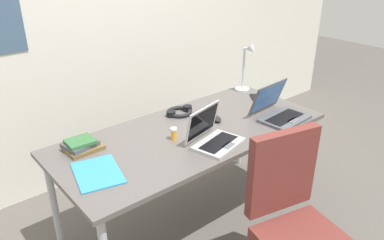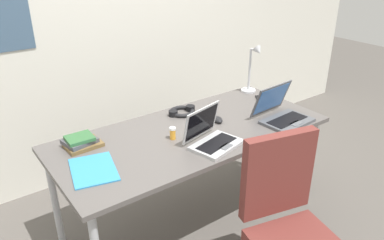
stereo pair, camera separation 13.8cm
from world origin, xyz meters
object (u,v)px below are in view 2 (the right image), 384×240
(laptop_far_corner, at_px, (212,138))
(laptop_near_mouse, at_px, (282,114))
(desk_lamp, at_px, (253,69))
(paper_folder_back_right, at_px, (93,169))
(headphones, at_px, (182,111))
(pill_bottle, at_px, (173,133))
(book_stack, at_px, (81,142))
(cell_phone, at_px, (261,99))
(computer_mouse, at_px, (218,119))

(laptop_far_corner, relative_size, laptop_near_mouse, 0.99)
(desk_lamp, bearing_deg, paper_folder_back_right, -167.41)
(headphones, xyz_separation_m, paper_folder_back_right, (-0.81, -0.33, -0.01))
(laptop_far_corner, distance_m, pill_bottle, 0.25)
(headphones, relative_size, pill_bottle, 2.71)
(laptop_near_mouse, bearing_deg, book_stack, 159.81)
(laptop_near_mouse, bearing_deg, pill_bottle, 163.96)
(laptop_far_corner, distance_m, headphones, 0.50)
(desk_lamp, xyz_separation_m, cell_phone, (-0.05, -0.16, -0.19))
(cell_phone, xyz_separation_m, book_stack, (-1.41, 0.11, 0.03))
(laptop_near_mouse, relative_size, headphones, 1.66)
(cell_phone, bearing_deg, computer_mouse, -132.87)
(pill_bottle, bearing_deg, cell_phone, 8.48)
(desk_lamp, distance_m, book_stack, 1.46)
(cell_phone, bearing_deg, pill_bottle, -136.39)
(headphones, bearing_deg, desk_lamp, 0.50)
(laptop_far_corner, distance_m, book_stack, 0.78)
(desk_lamp, height_order, headphones, desk_lamp)
(laptop_far_corner, relative_size, cell_phone, 2.59)
(paper_folder_back_right, bearing_deg, headphones, 22.13)
(headphones, xyz_separation_m, book_stack, (-0.76, -0.04, 0.02))
(laptop_near_mouse, height_order, book_stack, laptop_near_mouse)
(laptop_far_corner, bearing_deg, desk_lamp, 31.23)
(desk_lamp, distance_m, laptop_far_corner, 0.95)
(computer_mouse, bearing_deg, book_stack, -172.48)
(computer_mouse, bearing_deg, headphones, 135.86)
(cell_phone, height_order, paper_folder_back_right, cell_phone)
(headphones, bearing_deg, paper_folder_back_right, -157.87)
(desk_lamp, xyz_separation_m, paper_folder_back_right, (-1.50, -0.34, -0.19))
(laptop_far_corner, relative_size, paper_folder_back_right, 1.14)
(laptop_far_corner, height_order, cell_phone, laptop_far_corner)
(computer_mouse, distance_m, book_stack, 0.91)
(laptop_near_mouse, relative_size, book_stack, 1.62)
(cell_phone, xyz_separation_m, pill_bottle, (-0.91, -0.14, 0.04))
(cell_phone, bearing_deg, laptop_near_mouse, -78.81)
(laptop_near_mouse, distance_m, paper_folder_back_right, 1.31)
(headphones, distance_m, paper_folder_back_right, 0.88)
(pill_bottle, xyz_separation_m, paper_folder_back_right, (-0.54, -0.04, -0.04))
(book_stack, bearing_deg, pill_bottle, -26.11)
(desk_lamp, distance_m, headphones, 0.72)
(computer_mouse, bearing_deg, cell_phone, 33.43)
(paper_folder_back_right, bearing_deg, laptop_far_corner, -12.36)
(laptop_near_mouse, xyz_separation_m, headphones, (-0.49, 0.50, -0.03))
(laptop_near_mouse, bearing_deg, desk_lamp, 67.94)
(desk_lamp, xyz_separation_m, laptop_far_corner, (-0.81, -0.49, -0.15))
(book_stack, bearing_deg, computer_mouse, -13.90)
(laptop_far_corner, height_order, computer_mouse, laptop_far_corner)
(cell_phone, bearing_deg, book_stack, -149.22)
(desk_lamp, distance_m, paper_folder_back_right, 1.55)
(cell_phone, bearing_deg, headphones, -157.95)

